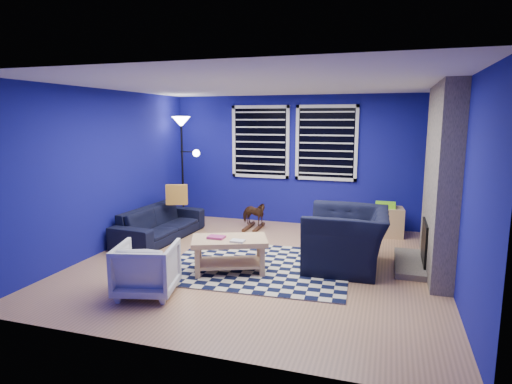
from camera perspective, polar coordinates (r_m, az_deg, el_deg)
floor at (r=6.25m, az=0.57°, el=-9.40°), size 5.00×5.00×0.00m
ceiling at (r=5.92m, az=0.61°, el=14.11°), size 5.00×5.00×0.00m
wall_back at (r=8.37m, az=5.58°, el=4.20°), size 5.00×0.00×5.00m
wall_left at (r=7.09m, az=-19.15°, el=2.73°), size 0.00×5.00×5.00m
wall_right at (r=5.76m, az=25.13°, el=0.85°), size 0.00×5.00×5.00m
fireplace at (r=6.24m, az=23.23°, el=1.10°), size 0.65×2.00×2.50m
window_left at (r=8.49m, az=0.57°, el=6.69°), size 1.17×0.06×1.42m
window_right at (r=8.21m, az=9.34°, el=6.46°), size 1.17×0.06×1.42m
tv at (r=7.71m, az=22.91°, el=4.14°), size 0.07×1.00×0.58m
rug at (r=6.10m, az=0.35°, el=-9.80°), size 2.60×2.13×0.02m
sofa at (r=7.55m, az=-12.65°, el=-4.10°), size 1.92×0.85×0.55m
armchair_big at (r=6.10m, az=11.99°, el=-6.10°), size 1.28×1.13×0.81m
armchair_bent at (r=5.25m, az=-14.36°, el=-9.88°), size 0.81×0.83×0.62m
rocking_horse at (r=8.02m, az=-0.32°, el=-2.89°), size 0.36×0.57×0.45m
coffee_table at (r=5.78m, az=-3.57°, el=-7.43°), size 1.14×0.91×0.49m
cabinet at (r=7.89m, az=16.78°, el=-3.73°), size 0.66×0.47×0.60m
floor_lamp at (r=8.42m, az=-9.77°, el=7.32°), size 0.57×0.35×2.10m
throw_pillow at (r=7.68m, az=-10.53°, el=-0.35°), size 0.39×0.23×0.35m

